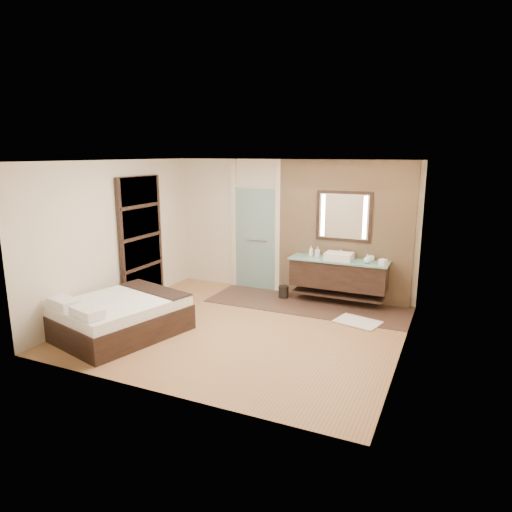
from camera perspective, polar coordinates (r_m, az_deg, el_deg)
The scene contains 15 objects.
floor at distance 7.58m, azimuth -1.78°, elevation -9.06°, with size 5.00×5.00×0.00m, color olive.
tile_strip at distance 8.77m, azimuth 6.41°, elevation -6.03°, with size 3.80×1.30×0.01m, color #3C2821.
stone_wall at distance 8.88m, azimuth 10.92°, elevation 3.02°, with size 2.60×0.08×2.70m, color tan.
vanity at distance 8.77m, azimuth 10.26°, elevation -2.24°, with size 1.85×0.55×0.88m.
mirror_unit at distance 8.79m, azimuth 10.92°, elevation 4.89°, with size 1.06×0.04×0.96m.
frosted_door at distance 9.50m, azimuth -0.05°, elevation 2.61°, with size 1.10×0.12×2.70m.
shoji_partition at distance 9.00m, azimuth -14.13°, elevation 2.09°, with size 0.06×1.20×2.40m.
bed at distance 7.57m, azimuth -16.64°, elevation -7.27°, with size 1.90×2.16×0.71m.
bath_mat at distance 8.01m, azimuth 12.60°, elevation -8.03°, with size 0.72×0.50×0.02m, color silver.
waste_bin at distance 9.08m, azimuth 3.46°, elevation -4.52°, with size 0.20×0.20×0.25m, color black.
tissue_box at distance 8.44m, azimuth 15.58°, elevation -0.74°, with size 0.12×0.12×0.10m, color white.
soap_bottle_a at distance 8.85m, azimuth 6.89°, elevation 0.61°, with size 0.08×0.08×0.21m, color white.
soap_bottle_b at distance 8.85m, azimuth 7.68°, elevation 0.54°, with size 0.09×0.09×0.19m, color #B2B2B2.
soap_bottle_c at distance 8.49m, azimuth 13.74°, elevation -0.33°, with size 0.13×0.13×0.17m, color #B8E7E7.
cup at distance 8.70m, azimuth 14.19°, elevation -0.28°, with size 0.12×0.12×0.10m, color white.
Camera 1 is at (3.11, -6.32, 2.82)m, focal length 32.00 mm.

